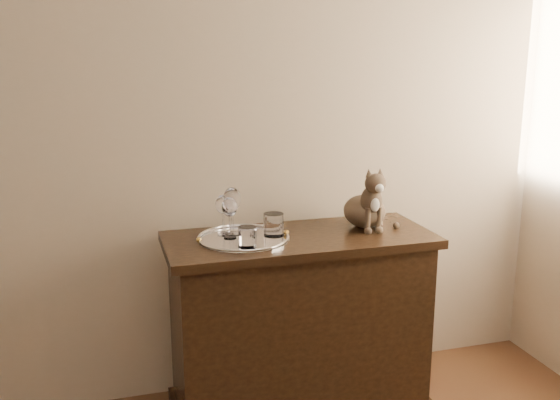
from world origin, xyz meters
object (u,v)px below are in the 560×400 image
(sideboard, at_px, (299,324))
(tumbler_c, at_px, (274,225))
(wine_glass_a, at_px, (223,215))
(wine_glass_b, at_px, (232,211))
(tumbler_b, at_px, (247,237))
(wine_glass_d, at_px, (230,218))
(tray, at_px, (244,239))
(cat, at_px, (365,196))

(sideboard, height_order, tumbler_c, tumbler_c)
(wine_glass_a, bearing_deg, tumbler_c, -22.17)
(wine_glass_b, relative_size, tumbler_b, 2.44)
(sideboard, relative_size, wine_glass_b, 5.65)
(wine_glass_d, relative_size, tumbler_b, 2.08)
(sideboard, bearing_deg, wine_glass_d, 173.72)
(tray, height_order, wine_glass_d, wine_glass_d)
(wine_glass_d, distance_m, tumbler_b, 0.17)
(sideboard, relative_size, tumbler_c, 11.95)
(tumbler_c, xyz_separation_m, cat, (0.45, 0.05, 0.09))
(tray, relative_size, wine_glass_a, 2.23)
(wine_glass_b, height_order, cat, cat)
(wine_glass_a, relative_size, wine_glass_b, 0.84)
(sideboard, height_order, wine_glass_d, wine_glass_d)
(wine_glass_b, relative_size, cat, 0.72)
(sideboard, xyz_separation_m, tumbler_b, (-0.27, -0.12, 0.48))
(wine_glass_b, distance_m, wine_glass_d, 0.05)
(tray, distance_m, wine_glass_b, 0.14)
(tumbler_c, height_order, cat, cat)
(wine_glass_b, height_order, tumbler_b, wine_glass_b)
(tray, bearing_deg, wine_glass_b, 113.71)
(cat, bearing_deg, sideboard, -169.76)
(sideboard, relative_size, wine_glass_d, 6.63)
(wine_glass_b, xyz_separation_m, cat, (0.62, -0.02, 0.03))
(wine_glass_a, xyz_separation_m, wine_glass_d, (0.02, -0.06, 0.00))
(tumbler_b, height_order, tumbler_c, tumbler_c)
(tumbler_c, bearing_deg, cat, 6.29)
(tray, xyz_separation_m, tumbler_c, (0.14, 0.00, 0.05))
(tumbler_b, bearing_deg, wine_glass_b, 95.92)
(wine_glass_a, height_order, wine_glass_b, wine_glass_b)
(tumbler_c, relative_size, cat, 0.34)
(wine_glass_a, bearing_deg, sideboard, -15.58)
(sideboard, distance_m, tray, 0.50)
(tray, bearing_deg, wine_glass_a, 128.91)
(tray, xyz_separation_m, wine_glass_d, (-0.05, 0.03, 0.09))
(tray, relative_size, tumbler_b, 4.59)
(wine_glass_b, bearing_deg, sideboard, -15.08)
(wine_glass_b, distance_m, tumbler_b, 0.21)
(wine_glass_d, bearing_deg, tray, -29.73)
(cat, bearing_deg, wine_glass_a, 177.69)
(tumbler_c, bearing_deg, tumbler_b, -139.84)
(tray, relative_size, wine_glass_b, 1.88)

